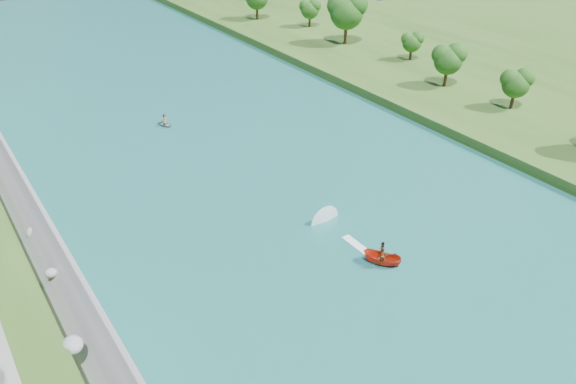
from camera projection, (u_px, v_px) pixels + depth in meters
ground at (379, 270)px, 53.21m from camera, size 260.00×260.00×0.00m
river_water at (266, 182)px, 67.27m from camera, size 55.00×240.00×0.10m
berm_east at (523, 91)px, 90.85m from camera, size 44.00×240.00×1.50m
riprap_bank at (41, 249)px, 53.14m from camera, size 3.99×236.00×4.11m
trees_east at (483, 65)px, 85.00m from camera, size 12.79×142.93×11.56m
motorboat at (369, 249)px, 54.91m from camera, size 3.60×18.71×2.16m
raft at (165, 123)px, 80.93m from camera, size 2.46×3.01×1.73m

